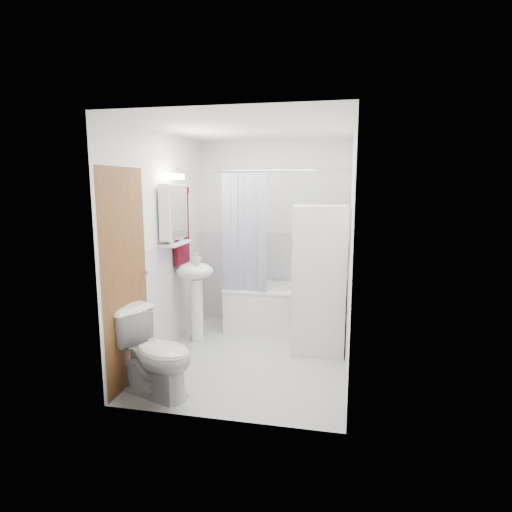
% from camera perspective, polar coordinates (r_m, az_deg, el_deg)
% --- Properties ---
extents(floor, '(2.60, 2.60, 0.00)m').
position_cam_1_polar(floor, '(4.79, -0.44, -13.14)').
color(floor, '#B7B7BB').
rests_on(floor, ground).
extents(room_walls, '(2.60, 2.60, 2.60)m').
position_cam_1_polar(room_walls, '(4.43, -0.47, 4.88)').
color(room_walls, white).
rests_on(room_walls, ground).
extents(wainscot, '(1.98, 2.58, 2.58)m').
position_cam_1_polar(wainscot, '(4.87, 0.29, -5.30)').
color(wainscot, white).
rests_on(wainscot, ground).
extents(door, '(0.05, 2.00, 2.00)m').
position_cam_1_polar(door, '(4.30, -14.55, -2.14)').
color(door, brown).
rests_on(door, ground).
extents(bathtub, '(1.46, 0.69, 0.56)m').
position_cam_1_polar(bathtub, '(5.50, 3.80, -6.69)').
color(bathtub, white).
rests_on(bathtub, ground).
extents(tub_spout, '(0.04, 0.12, 0.04)m').
position_cam_1_polar(tub_spout, '(5.67, 6.34, -0.31)').
color(tub_spout, silver).
rests_on(tub_spout, room_walls).
extents(curtain_rod, '(1.64, 0.02, 0.02)m').
position_cam_1_polar(curtain_rod, '(5.00, 3.55, 11.30)').
color(curtain_rod, silver).
rests_on(curtain_rod, room_walls).
extents(shower_curtain, '(0.55, 0.02, 1.45)m').
position_cam_1_polar(shower_curtain, '(5.12, -1.50, 2.86)').
color(shower_curtain, '#131A45').
rests_on(shower_curtain, curtain_rod).
extents(sink, '(0.44, 0.37, 1.04)m').
position_cam_1_polar(sink, '(5.06, -8.09, -3.61)').
color(sink, white).
rests_on(sink, ground).
extents(medicine_cabinet, '(0.13, 0.50, 0.71)m').
position_cam_1_polar(medicine_cabinet, '(4.79, -10.90, 6.01)').
color(medicine_cabinet, white).
rests_on(medicine_cabinet, room_walls).
extents(shelf, '(0.18, 0.54, 0.02)m').
position_cam_1_polar(shelf, '(4.82, -10.60, 1.68)').
color(shelf, silver).
rests_on(shelf, room_walls).
extents(shower_caddy, '(0.22, 0.06, 0.02)m').
position_cam_1_polar(shower_caddy, '(5.62, 6.89, 2.37)').
color(shower_caddy, silver).
rests_on(shower_caddy, room_walls).
extents(towel, '(0.07, 0.38, 0.91)m').
position_cam_1_polar(towel, '(5.09, -9.93, 4.13)').
color(towel, '#4E0D1A').
rests_on(towel, room_walls).
extents(washer_dryer, '(0.60, 0.59, 1.62)m').
position_cam_1_polar(washer_dryer, '(4.79, 8.41, -3.03)').
color(washer_dryer, white).
rests_on(washer_dryer, ground).
extents(toilet, '(0.87, 0.67, 0.75)m').
position_cam_1_polar(toilet, '(3.97, -13.27, -12.54)').
color(toilet, white).
rests_on(toilet, ground).
extents(soap_pump, '(0.08, 0.17, 0.08)m').
position_cam_1_polar(soap_pump, '(4.94, -7.92, -1.01)').
color(soap_pump, gray).
rests_on(soap_pump, sink).
extents(shelf_bottle, '(0.07, 0.18, 0.07)m').
position_cam_1_polar(shelf_bottle, '(4.68, -11.31, 2.00)').
color(shelf_bottle, gray).
rests_on(shelf_bottle, shelf).
extents(shelf_cup, '(0.10, 0.09, 0.10)m').
position_cam_1_polar(shelf_cup, '(4.92, -10.09, 2.60)').
color(shelf_cup, gray).
rests_on(shelf_cup, shelf).
extents(shampoo_a, '(0.13, 0.17, 0.13)m').
position_cam_1_polar(shampoo_a, '(5.62, 5.74, 3.18)').
color(shampoo_a, gray).
rests_on(shampoo_a, shower_caddy).
extents(shampoo_b, '(0.08, 0.21, 0.08)m').
position_cam_1_polar(shampoo_b, '(5.61, 6.95, 2.88)').
color(shampoo_b, '#2E29A7').
rests_on(shampoo_b, shower_caddy).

